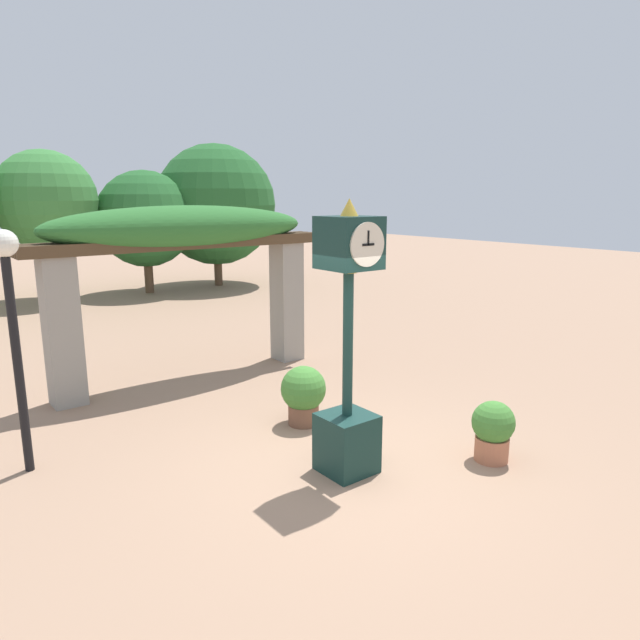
# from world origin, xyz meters

# --- Properties ---
(ground_plane) EXTENTS (60.00, 60.00, 0.00)m
(ground_plane) POSITION_xyz_m (0.00, 0.00, 0.00)
(ground_plane) COLOR #9E7A60
(pedestal_clock) EXTENTS (0.57, 0.61, 3.09)m
(pedestal_clock) POSITION_xyz_m (-0.09, -0.08, 1.40)
(pedestal_clock) COLOR #14332D
(pedestal_clock) RESTS_ON ground
(pergola) EXTENTS (5.13, 1.07, 2.96)m
(pergola) POSITION_xyz_m (0.00, 4.17, 2.28)
(pergola) COLOR gray
(pergola) RESTS_ON ground
(potted_plant_near_left) EXTENTS (0.63, 0.63, 0.83)m
(potted_plant_near_left) POSITION_xyz_m (0.34, 1.34, 0.45)
(potted_plant_near_left) COLOR brown
(potted_plant_near_left) RESTS_ON ground
(potted_plant_near_right) EXTENTS (0.51, 0.51, 0.74)m
(potted_plant_near_right) POSITION_xyz_m (1.45, -0.95, 0.40)
(potted_plant_near_right) COLOR #B26B4C
(potted_plant_near_right) RESTS_ON ground
(lamp_post) EXTENTS (0.30, 0.30, 2.77)m
(lamp_post) POSITION_xyz_m (-2.98, 2.18, 1.95)
(lamp_post) COLOR black
(lamp_post) RESTS_ON ground
(tree_line) EXTENTS (14.59, 4.38, 4.90)m
(tree_line) POSITION_xyz_m (1.22, 13.62, 2.81)
(tree_line) COLOR brown
(tree_line) RESTS_ON ground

